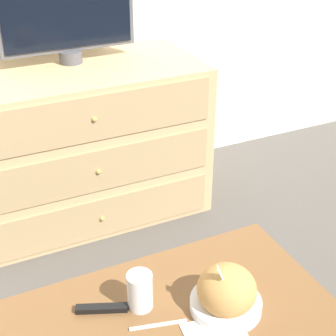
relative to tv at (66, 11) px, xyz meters
name	(u,v)px	position (x,y,z in m)	size (l,w,h in m)	color
ground_plane	(60,183)	(-0.08, 0.22, -1.03)	(12.00, 12.00, 0.00)	#56514C
dresser	(80,145)	(-0.02, -0.10, -0.64)	(1.22, 0.60, 0.78)	tan
tv	(66,11)	(0.00, 0.00, 0.00)	(0.64, 0.11, 0.45)	#515156
coffee_table	(164,335)	(-0.15, -1.40, -0.63)	(1.01, 0.56, 0.46)	brown
takeout_bowl	(226,293)	(0.03, -1.43, -0.51)	(0.21, 0.21, 0.18)	silver
drink_cup	(140,293)	(-0.19, -1.32, -0.51)	(0.08, 0.08, 0.12)	beige
knife	(158,325)	(-0.18, -1.41, -0.56)	(0.16, 0.05, 0.01)	white
remote_control	(102,308)	(-0.30, -1.29, -0.56)	(0.15, 0.08, 0.02)	black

